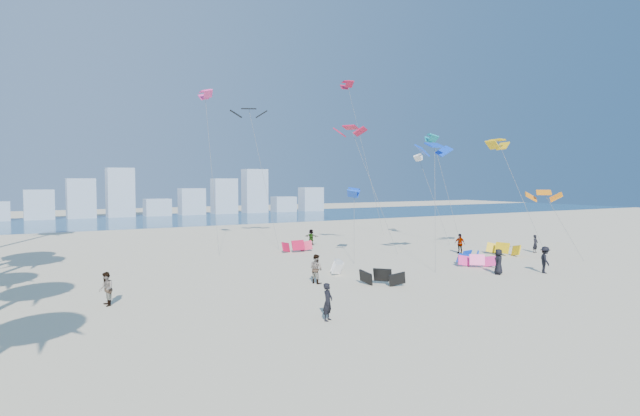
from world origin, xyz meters
TOP-DOWN VIEW (x-y plane):
  - ground at (0.00, 0.00)m, footprint 220.00×220.00m
  - ocean at (0.00, 72.00)m, footprint 220.00×220.00m
  - kitesurfer_near at (-2.73, 5.26)m, footprint 0.75×0.71m
  - kitesurfer_mid at (1.18, 13.31)m, footprint 0.91×1.04m
  - kitesurfers_far at (10.83, 15.79)m, footprint 36.50×23.49m
  - grounded_kites at (11.43, 16.64)m, footprint 18.81×17.63m
  - flying_kites at (13.62, 25.58)m, footprint 25.16×30.40m
  - distant_skyline at (-1.19, 82.00)m, footprint 85.00×3.00m

SIDE VIEW (x-z plane):
  - ground at x=0.00m, z-range 0.00..0.00m
  - ocean at x=0.00m, z-range 0.01..0.01m
  - grounded_kites at x=11.43m, z-range -0.04..0.95m
  - kitesurfers_far at x=10.83m, z-range -0.06..1.78m
  - kitesurfer_near at x=-2.73m, z-range 0.00..1.72m
  - kitesurfer_mid at x=1.18m, z-range 0.00..1.81m
  - distant_skyline at x=-1.19m, z-range -1.11..7.29m
  - flying_kites at x=13.62m, z-range 1.72..20.25m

